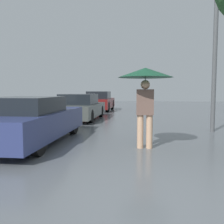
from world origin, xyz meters
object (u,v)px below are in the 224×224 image
(pedestrian, at_px, (145,81))
(street_lamp, at_px, (215,37))
(parked_car_farthest, at_px, (99,102))
(parked_car_nearest, at_px, (29,120))
(parked_car_middle, at_px, (80,108))

(pedestrian, bearing_deg, street_lamp, 50.04)
(parked_car_farthest, bearing_deg, parked_car_nearest, -90.26)
(pedestrian, xyz_separation_m, parked_car_nearest, (-3.06, 0.34, -1.02))
(parked_car_nearest, height_order, parked_car_middle, same)
(street_lamp, bearing_deg, parked_car_nearest, -156.00)
(parked_car_nearest, distance_m, parked_car_farthest, 10.69)
(parked_car_farthest, bearing_deg, street_lamp, -57.48)
(pedestrian, relative_size, parked_car_farthest, 0.49)
(parked_car_middle, bearing_deg, parked_car_nearest, -90.30)
(parked_car_middle, height_order, street_lamp, street_lamp)
(parked_car_middle, bearing_deg, pedestrian, -62.08)
(pedestrian, relative_size, parked_car_middle, 0.44)
(parked_car_farthest, distance_m, street_lamp, 10.17)
(parked_car_nearest, distance_m, parked_car_middle, 5.38)
(pedestrian, distance_m, parked_car_middle, 6.56)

